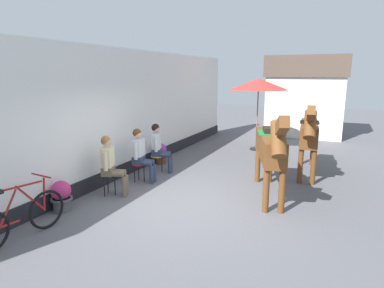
{
  "coord_description": "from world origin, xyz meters",
  "views": [
    {
      "loc": [
        2.86,
        -6.04,
        2.75
      ],
      "look_at": [
        -0.4,
        1.2,
        1.05
      ],
      "focal_mm": 30.95,
      "sensor_mm": 36.0,
      "label": 1
    }
  ],
  "objects_px": {
    "saddled_horse_near": "(270,147)",
    "saddled_horse_far": "(309,133)",
    "seated_visitor_middle": "(141,153)",
    "flower_planter_nearest": "(61,195)",
    "flower_planter_farthest": "(160,153)",
    "seated_visitor_far": "(159,145)",
    "seated_visitor_near": "(111,162)",
    "cafe_parasol": "(259,85)",
    "leaning_bicycle": "(19,218)"
  },
  "relations": [
    {
      "from": "seated_visitor_middle",
      "to": "flower_planter_nearest",
      "type": "bearing_deg",
      "value": -101.49
    },
    {
      "from": "seated_visitor_middle",
      "to": "flower_planter_farthest",
      "type": "distance_m",
      "value": 1.87
    },
    {
      "from": "seated_visitor_near",
      "to": "seated_visitor_far",
      "type": "distance_m",
      "value": 2.03
    },
    {
      "from": "seated_visitor_middle",
      "to": "seated_visitor_near",
      "type": "bearing_deg",
      "value": -95.12
    },
    {
      "from": "flower_planter_nearest",
      "to": "seated_visitor_middle",
      "type": "bearing_deg",
      "value": 78.51
    },
    {
      "from": "seated_visitor_far",
      "to": "saddled_horse_far",
      "type": "bearing_deg",
      "value": 21.35
    },
    {
      "from": "seated_visitor_middle",
      "to": "flower_planter_nearest",
      "type": "distance_m",
      "value": 2.34
    },
    {
      "from": "seated_visitor_middle",
      "to": "flower_planter_farthest",
      "type": "bearing_deg",
      "value": 104.2
    },
    {
      "from": "seated_visitor_near",
      "to": "flower_planter_nearest",
      "type": "height_order",
      "value": "seated_visitor_near"
    },
    {
      "from": "saddled_horse_near",
      "to": "saddled_horse_far",
      "type": "height_order",
      "value": "same"
    },
    {
      "from": "seated_visitor_near",
      "to": "saddled_horse_near",
      "type": "relative_size",
      "value": 0.48
    },
    {
      "from": "leaning_bicycle",
      "to": "cafe_parasol",
      "type": "height_order",
      "value": "cafe_parasol"
    },
    {
      "from": "flower_planter_farthest",
      "to": "saddled_horse_near",
      "type": "bearing_deg",
      "value": -22.41
    },
    {
      "from": "seated_visitor_middle",
      "to": "leaning_bicycle",
      "type": "relative_size",
      "value": 0.79
    },
    {
      "from": "seated_visitor_far",
      "to": "leaning_bicycle",
      "type": "height_order",
      "value": "seated_visitor_far"
    },
    {
      "from": "seated_visitor_near",
      "to": "seated_visitor_middle",
      "type": "relative_size",
      "value": 1.0
    },
    {
      "from": "seated_visitor_near",
      "to": "cafe_parasol",
      "type": "bearing_deg",
      "value": 72.06
    },
    {
      "from": "leaning_bicycle",
      "to": "seated_visitor_far",
      "type": "bearing_deg",
      "value": 87.98
    },
    {
      "from": "seated_visitor_near",
      "to": "seated_visitor_middle",
      "type": "distance_m",
      "value": 1.1
    },
    {
      "from": "seated_visitor_middle",
      "to": "seated_visitor_far",
      "type": "relative_size",
      "value": 1.0
    },
    {
      "from": "saddled_horse_far",
      "to": "flower_planter_nearest",
      "type": "bearing_deg",
      "value": -132.44
    },
    {
      "from": "flower_planter_farthest",
      "to": "leaning_bicycle",
      "type": "bearing_deg",
      "value": -86.85
    },
    {
      "from": "saddled_horse_near",
      "to": "seated_visitor_middle",
      "type": "bearing_deg",
      "value": -175.47
    },
    {
      "from": "seated_visitor_far",
      "to": "flower_planter_farthest",
      "type": "distance_m",
      "value": 1.04
    },
    {
      "from": "saddled_horse_near",
      "to": "cafe_parasol",
      "type": "xyz_separation_m",
      "value": [
        -1.39,
        4.6,
        1.2
      ]
    },
    {
      "from": "seated_visitor_near",
      "to": "saddled_horse_near",
      "type": "xyz_separation_m",
      "value": [
        3.31,
        1.35,
        0.38
      ]
    },
    {
      "from": "seated_visitor_middle",
      "to": "cafe_parasol",
      "type": "relative_size",
      "value": 0.54
    },
    {
      "from": "flower_planter_nearest",
      "to": "saddled_horse_near",
      "type": "bearing_deg",
      "value": 34.3
    },
    {
      "from": "saddled_horse_far",
      "to": "seated_visitor_middle",
      "type": "bearing_deg",
      "value": -147.55
    },
    {
      "from": "flower_planter_nearest",
      "to": "seated_visitor_far",
      "type": "bearing_deg",
      "value": 81.92
    },
    {
      "from": "seated_visitor_far",
      "to": "seated_visitor_near",
      "type": "bearing_deg",
      "value": -92.61
    },
    {
      "from": "saddled_horse_far",
      "to": "leaning_bicycle",
      "type": "relative_size",
      "value": 1.7
    },
    {
      "from": "seated_visitor_near",
      "to": "cafe_parasol",
      "type": "distance_m",
      "value": 6.45
    },
    {
      "from": "seated_visitor_near",
      "to": "cafe_parasol",
      "type": "relative_size",
      "value": 0.54
    },
    {
      "from": "seated_visitor_near",
      "to": "leaning_bicycle",
      "type": "distance_m",
      "value": 2.38
    },
    {
      "from": "seated_visitor_middle",
      "to": "saddled_horse_far",
      "type": "relative_size",
      "value": 0.46
    },
    {
      "from": "saddled_horse_far",
      "to": "cafe_parasol",
      "type": "distance_m",
      "value": 3.36
    },
    {
      "from": "flower_planter_farthest",
      "to": "flower_planter_nearest",
      "type": "bearing_deg",
      "value": -90.16
    },
    {
      "from": "cafe_parasol",
      "to": "leaning_bicycle",
      "type": "bearing_deg",
      "value": -103.47
    },
    {
      "from": "seated_visitor_far",
      "to": "saddled_horse_far",
      "type": "height_order",
      "value": "saddled_horse_far"
    },
    {
      "from": "seated_visitor_far",
      "to": "saddled_horse_far",
      "type": "xyz_separation_m",
      "value": [
        3.82,
        1.5,
        0.38
      ]
    },
    {
      "from": "saddled_horse_near",
      "to": "saddled_horse_far",
      "type": "relative_size",
      "value": 0.97
    },
    {
      "from": "flower_planter_nearest",
      "to": "leaning_bicycle",
      "type": "relative_size",
      "value": 0.36
    },
    {
      "from": "seated_visitor_near",
      "to": "flower_planter_farthest",
      "type": "bearing_deg",
      "value": 96.95
    },
    {
      "from": "seated_visitor_far",
      "to": "saddled_horse_far",
      "type": "relative_size",
      "value": 0.46
    },
    {
      "from": "seated_visitor_far",
      "to": "saddled_horse_far",
      "type": "distance_m",
      "value": 4.12
    },
    {
      "from": "seated_visitor_middle",
      "to": "saddled_horse_near",
      "type": "relative_size",
      "value": 0.48
    },
    {
      "from": "saddled_horse_far",
      "to": "flower_planter_nearest",
      "type": "relative_size",
      "value": 4.68
    },
    {
      "from": "seated_visitor_middle",
      "to": "saddled_horse_near",
      "type": "xyz_separation_m",
      "value": [
        3.21,
        0.25,
        0.38
      ]
    },
    {
      "from": "flower_planter_nearest",
      "to": "seated_visitor_near",
      "type": "bearing_deg",
      "value": 72.74
    }
  ]
}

